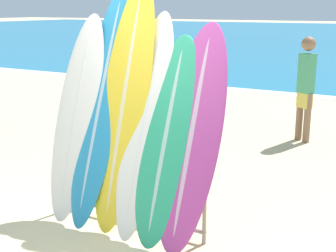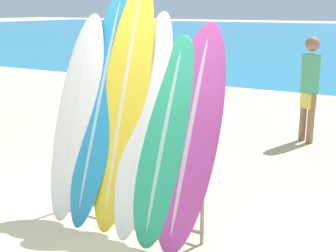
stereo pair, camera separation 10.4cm
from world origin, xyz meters
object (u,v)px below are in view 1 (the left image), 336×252
surfboard_rack (131,183)px  surfboard_slot_0 (77,117)px  surfboard_slot_1 (102,104)px  person_near_water (306,85)px  surfboard_slot_4 (167,139)px  surfboard_slot_3 (145,124)px  surfboard_slot_5 (192,136)px  surfboard_slot_2 (124,104)px  person_mid_beach (174,99)px

surfboard_rack → surfboard_slot_0: size_ratio=0.78×
surfboard_slot_1 → person_near_water: (1.25, 4.05, -0.29)m
person_near_water → surfboard_slot_4: bearing=-63.1°
surfboard_slot_0 → surfboard_slot_3: size_ratio=0.99×
surfboard_slot_0 → surfboard_slot_5: surfboard_slot_0 is taller
surfboard_slot_2 → surfboard_slot_4: size_ratio=1.28×
surfboard_rack → person_mid_beach: bearing=108.9°
surfboard_rack → surfboard_slot_3: surfboard_slot_3 is taller
surfboard_slot_0 → person_mid_beach: 2.68m
surfboard_rack → surfboard_slot_0: 0.95m
person_near_water → person_mid_beach: 2.28m
surfboard_slot_3 → person_near_water: (0.67, 4.10, -0.14)m
surfboard_rack → surfboard_slot_5: (0.68, 0.05, 0.59)m
surfboard_slot_5 → person_near_water: (0.13, 4.12, -0.09)m
surfboard_slot_3 → person_near_water: bearing=80.7°
surfboard_slot_0 → surfboard_slot_5: size_ratio=1.03×
surfboard_slot_1 → surfboard_slot_2: bearing=-1.5°
surfboard_slot_3 → surfboard_slot_5: 0.54m
surfboard_slot_1 → surfboard_rack: bearing=-14.6°
surfboard_slot_2 → surfboard_slot_5: (0.81, -0.06, -0.22)m
surfboard_slot_1 → surfboard_slot_3: bearing=-5.0°
surfboard_slot_3 → surfboard_slot_0: bearing=-178.4°
surfboard_slot_2 → surfboard_slot_4: 0.63m
surfboard_slot_3 → person_near_water: surfboard_slot_3 is taller
surfboard_slot_1 → person_mid_beach: 2.66m
surfboard_slot_1 → person_near_water: 4.25m
surfboard_rack → person_near_water: bearing=79.0°
surfboard_slot_3 → surfboard_slot_1: bearing=175.0°
surfboard_slot_0 → surfboard_slot_1: bearing=14.7°
surfboard_slot_0 → surfboard_slot_4: size_ratio=1.10×
surfboard_slot_1 → surfboard_slot_3: size_ratio=1.13×
surfboard_slot_4 → surfboard_slot_5: surfboard_slot_5 is taller
surfboard_slot_4 → surfboard_slot_5: size_ratio=0.94×
surfboard_slot_0 → surfboard_slot_4: surfboard_slot_0 is taller
surfboard_slot_0 → surfboard_slot_3: 0.85m
surfboard_slot_4 → person_mid_beach: 3.00m
surfboard_slot_0 → person_mid_beach: size_ratio=1.46×
surfboard_slot_1 → surfboard_slot_2: (0.30, -0.01, 0.02)m
surfboard_slot_0 → surfboard_slot_5: bearing=0.4°
surfboard_slot_3 → surfboard_slot_4: 0.31m
surfboard_rack → surfboard_slot_2: (-0.14, 0.10, 0.81)m
surfboard_slot_2 → person_mid_beach: size_ratio=1.70×
surfboard_slot_4 → surfboard_slot_5: bearing=7.5°
surfboard_rack → person_near_water: (0.81, 4.17, 0.50)m
surfboard_slot_1 → surfboard_slot_2: size_ratio=0.98×
surfboard_slot_3 → surfboard_slot_5: bearing=-1.5°
surfboard_slot_0 → surfboard_slot_4: (1.13, -0.02, -0.10)m
surfboard_slot_0 → surfboard_slot_3: (0.85, 0.02, 0.01)m
person_mid_beach → surfboard_slot_3: bearing=-68.1°
surfboard_slot_0 → person_near_water: size_ratio=1.23×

